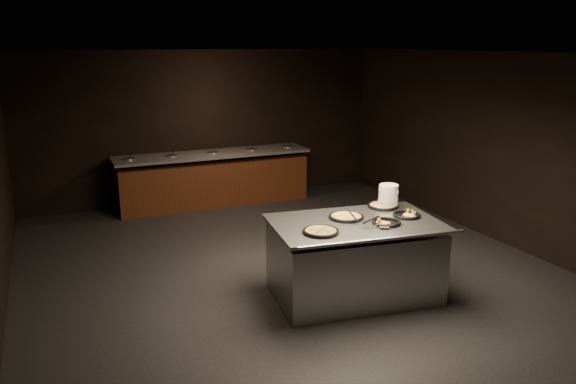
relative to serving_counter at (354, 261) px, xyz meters
name	(u,v)px	position (x,y,z in m)	size (l,w,h in m)	color
room	(288,167)	(-0.41, 1.05, 0.99)	(7.02, 8.02, 2.92)	black
salad_bar	(214,182)	(-0.41, 4.61, -0.02)	(3.70, 0.83, 1.18)	#4F2C12
serving_counter	(354,261)	(0.00, 0.00, 0.00)	(2.14, 1.52, 0.96)	#B8BBC0
plate_stack	(388,196)	(0.69, 0.35, 0.65)	(0.25, 0.25, 0.30)	white
pan_veggie_whole	(321,231)	(-0.56, -0.20, 0.52)	(0.41, 0.41, 0.04)	black
pan_cheese_whole	(346,217)	(-0.03, 0.16, 0.52)	(0.43, 0.43, 0.04)	black
pan_cheese_slices_a	(383,206)	(0.64, 0.39, 0.52)	(0.41, 0.41, 0.04)	black
pan_cheese_slices_b	(386,222)	(0.29, -0.22, 0.52)	(0.34, 0.34, 0.04)	black
pan_veggie_slices	(407,215)	(0.68, -0.08, 0.52)	(0.34, 0.34, 0.04)	black
server_left	(349,215)	(-0.07, 0.03, 0.58)	(0.15, 0.32, 0.16)	#B8BBC0
server_right	(375,222)	(0.08, -0.30, 0.57)	(0.29, 0.22, 0.16)	#B8BBC0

